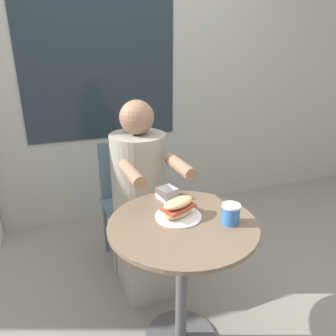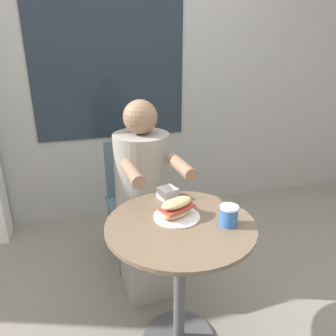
# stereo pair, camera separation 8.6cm
# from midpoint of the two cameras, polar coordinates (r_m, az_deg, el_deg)

# --- Properties ---
(storefront_wall) EXTENTS (8.00, 0.09, 2.80)m
(storefront_wall) POSITION_cam_midpoint_polar(r_m,az_deg,el_deg) (2.86, -11.02, 18.42)
(storefront_wall) COLOR #9E9E99
(storefront_wall) RESTS_ON ground_plane
(cafe_table) EXTENTS (0.70, 0.70, 0.73)m
(cafe_table) POSITION_cam_midpoint_polar(r_m,az_deg,el_deg) (1.65, 0.92, -15.35)
(cafe_table) COLOR brown
(cafe_table) RESTS_ON ground_plane
(diner_chair) EXTENTS (0.40, 0.40, 0.87)m
(diner_chair) POSITION_cam_midpoint_polar(r_m,az_deg,el_deg) (2.38, -8.08, -3.86)
(diner_chair) COLOR slate
(diner_chair) RESTS_ON ground_plane
(seated_diner) EXTENTS (0.36, 0.61, 1.22)m
(seated_diner) POSITION_cam_midpoint_polar(r_m,az_deg,el_deg) (2.08, -5.80, -7.39)
(seated_diner) COLOR gray
(seated_diner) RESTS_ON ground_plane
(sandwich_on_plate) EXTENTS (0.22, 0.22, 0.10)m
(sandwich_on_plate) POSITION_cam_midpoint_polar(r_m,az_deg,el_deg) (1.57, 0.32, -7.23)
(sandwich_on_plate) COLOR white
(sandwich_on_plate) RESTS_ON cafe_table
(drink_cup) EXTENTS (0.09, 0.09, 0.10)m
(drink_cup) POSITION_cam_midpoint_polar(r_m,az_deg,el_deg) (1.54, 9.29, -7.91)
(drink_cup) COLOR #336BB7
(drink_cup) RESTS_ON cafe_table
(napkin_box) EXTENTS (0.11, 0.11, 0.06)m
(napkin_box) POSITION_cam_midpoint_polar(r_m,az_deg,el_deg) (1.75, -1.58, -4.44)
(napkin_box) COLOR silver
(napkin_box) RESTS_ON cafe_table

